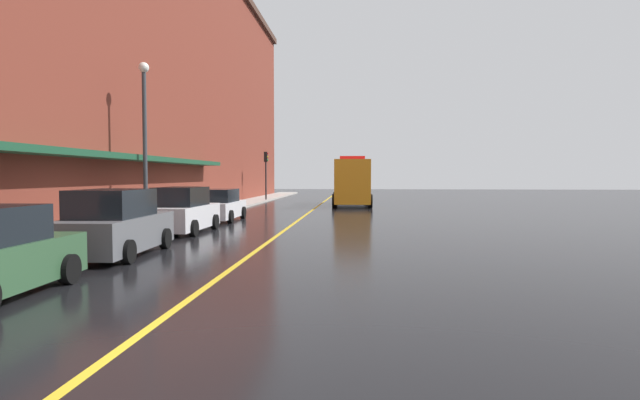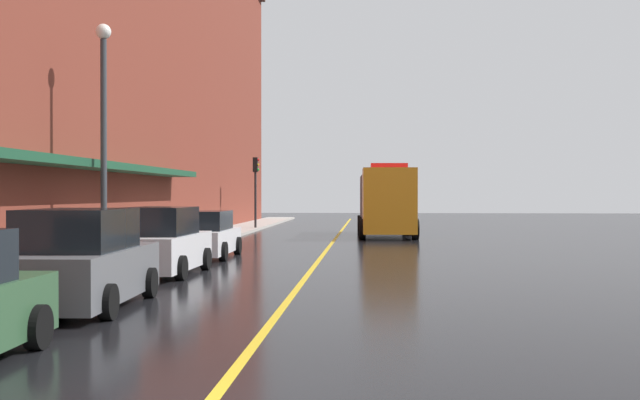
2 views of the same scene
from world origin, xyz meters
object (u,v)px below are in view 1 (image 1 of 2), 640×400
(utility_truck, at_px, (352,183))
(parking_meter_0, at_px, (97,214))
(parked_car_1, at_px, (115,225))
(traffic_light_near, at_px, (266,166))
(parking_meter_1, at_px, (13,226))
(street_lamp_left, at_px, (145,126))
(parked_car_3, at_px, (219,206))
(parked_car_2, at_px, (183,211))

(utility_truck, xyz_separation_m, parking_meter_0, (-7.88, -23.70, -0.70))
(parked_car_1, height_order, parking_meter_0, parked_car_1)
(utility_truck, height_order, traffic_light_near, traffic_light_near)
(parking_meter_1, relative_size, street_lamp_left, 0.19)
(parking_meter_1, bearing_deg, parked_car_1, 56.74)
(parked_car_1, xyz_separation_m, parked_car_3, (-0.17, 11.52, -0.12))
(parked_car_1, distance_m, parking_meter_0, 2.32)
(parked_car_1, bearing_deg, traffic_light_near, 0.40)
(parked_car_2, relative_size, parking_meter_0, 3.30)
(street_lamp_left, distance_m, traffic_light_near, 24.64)
(parked_car_1, relative_size, utility_truck, 0.52)
(parked_car_2, xyz_separation_m, parking_meter_0, (-1.36, -4.25, 0.20))
(parked_car_2, relative_size, traffic_light_near, 1.02)
(parked_car_3, bearing_deg, parking_meter_0, 171.81)
(parked_car_1, relative_size, parked_car_2, 1.07)
(street_lamp_left, bearing_deg, parking_meter_0, -83.47)
(parked_car_1, bearing_deg, street_lamp_left, 14.40)
(parked_car_3, relative_size, utility_truck, 0.51)
(parked_car_1, xyz_separation_m, street_lamp_left, (-2.09, 7.01, 3.51))
(parking_meter_0, xyz_separation_m, parking_meter_1, (0.00, -4.04, 0.00))
(parked_car_3, height_order, parking_meter_1, parked_car_3)
(parking_meter_0, distance_m, parking_meter_1, 4.04)
(parked_car_3, distance_m, street_lamp_left, 6.10)
(parked_car_2, bearing_deg, parking_meter_0, 163.20)
(parked_car_3, bearing_deg, street_lamp_left, 156.45)
(parked_car_2, bearing_deg, utility_truck, -17.58)
(parking_meter_1, xyz_separation_m, street_lamp_left, (-0.60, 9.28, 3.34))
(traffic_light_near, bearing_deg, parked_car_3, -86.41)
(utility_truck, height_order, parking_meter_1, utility_truck)
(parked_car_3, bearing_deg, parking_meter_1, 174.05)
(parked_car_1, xyz_separation_m, parked_car_2, (-0.13, 6.02, -0.03))
(parked_car_1, bearing_deg, parking_meter_0, 37.93)
(parked_car_2, distance_m, parking_meter_1, 8.40)
(utility_truck, xyz_separation_m, traffic_light_near, (-7.82, 6.15, 1.40))
(parked_car_2, bearing_deg, parked_car_3, 1.37)
(parked_car_1, xyz_separation_m, traffic_light_near, (-1.43, 31.62, 2.27))
(parking_meter_0, height_order, traffic_light_near, traffic_light_near)
(parked_car_2, distance_m, parked_car_3, 5.50)
(parked_car_2, relative_size, utility_truck, 0.49)
(utility_truck, distance_m, parking_meter_1, 28.84)
(parked_car_2, relative_size, parked_car_3, 0.96)
(utility_truck, height_order, street_lamp_left, street_lamp_left)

